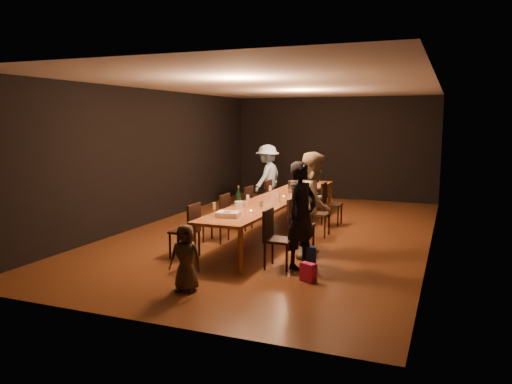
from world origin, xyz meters
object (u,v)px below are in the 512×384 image
at_px(chair_right_2, 318,213).
at_px(chair_left_1, 216,218).
at_px(table, 278,199).
at_px(birthday_cake, 228,214).
at_px(plate_stack, 239,204).
at_px(champagne_bottle, 238,196).
at_px(chair_right_1, 301,224).
at_px(chair_left_2, 241,208).
at_px(ice_bucket, 293,186).
at_px(child, 185,258).
at_px(man_blue, 267,177).
at_px(woman_birthday, 302,215).
at_px(chair_left_3, 261,199).
at_px(chair_right_3, 332,204).
at_px(woman_tan, 314,204).
at_px(chair_left_0, 184,230).
at_px(chair_right_0, 279,239).

xyz_separation_m(chair_right_2, chair_left_1, (-1.70, -1.20, 0.00)).
relative_size(table, chair_left_1, 6.45).
height_order(birthday_cake, plate_stack, plate_stack).
bearing_deg(champagne_bottle, chair_right_2, 47.31).
xyz_separation_m(chair_right_1, chair_left_2, (-1.70, 1.20, 0.00)).
xyz_separation_m(birthday_cake, ice_bucket, (0.11, 3.15, 0.08)).
xyz_separation_m(chair_right_2, chair_left_2, (-1.70, 0.00, 0.00)).
relative_size(chair_right_1, child, 1.01).
bearing_deg(man_blue, chair_left_2, 13.40).
relative_size(plate_stack, ice_bucket, 0.77).
relative_size(chair_left_2, woman_birthday, 0.55).
relative_size(chair_left_2, child, 1.01).
height_order(chair_left_2, ice_bucket, ice_bucket).
relative_size(chair_left_1, champagne_bottle, 2.50).
xyz_separation_m(chair_right_2, chair_left_3, (-1.70, 1.20, 0.00)).
bearing_deg(chair_right_2, chair_left_1, -54.78).
distance_m(chair_left_3, champagne_bottle, 2.58).
xyz_separation_m(man_blue, child, (1.16, -6.31, -0.39)).
relative_size(chair_right_3, chair_left_3, 1.00).
relative_size(chair_right_1, ice_bucket, 3.83).
relative_size(woman_tan, birthday_cake, 4.47).
xyz_separation_m(woman_birthday, child, (-1.14, -1.66, -0.38)).
relative_size(table, chair_right_3, 6.45).
bearing_deg(chair_right_2, chair_right_3, 180.00).
distance_m(chair_right_1, chair_left_0, 2.08).
xyz_separation_m(chair_right_1, chair_left_3, (-1.70, 2.40, 0.00)).
distance_m(chair_right_0, child, 1.70).
bearing_deg(birthday_cake, chair_left_3, 94.29).
height_order(chair_right_0, chair_right_1, same).
relative_size(chair_left_3, birthday_cake, 2.32).
xyz_separation_m(chair_right_3, woman_birthday, (0.30, -3.42, 0.37)).
distance_m(man_blue, champagne_bottle, 3.82).
xyz_separation_m(chair_left_0, plate_stack, (0.60, 0.95, 0.34)).
height_order(chair_left_1, woman_birthday, woman_birthday).
bearing_deg(plate_stack, chair_left_3, 102.84).
xyz_separation_m(chair_left_0, birthday_cake, (0.80, 0.04, 0.33)).
distance_m(chair_right_1, woman_birthday, 1.12).
xyz_separation_m(child, birthday_cake, (-0.06, 1.52, 0.33)).
relative_size(child, plate_stack, 4.94).
bearing_deg(woman_tan, chair_left_0, 110.93).
distance_m(table, man_blue, 2.70).
relative_size(chair_left_1, man_blue, 0.55).
bearing_deg(table, ice_bucket, 85.66).
distance_m(child, ice_bucket, 4.69).
relative_size(birthday_cake, plate_stack, 2.14).
height_order(chair_left_0, woman_birthday, woman_birthday).
height_order(birthday_cake, ice_bucket, ice_bucket).
distance_m(chair_left_3, woman_tan, 3.38).
relative_size(chair_left_2, chair_left_3, 1.00).
relative_size(chair_right_1, chair_left_0, 1.00).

